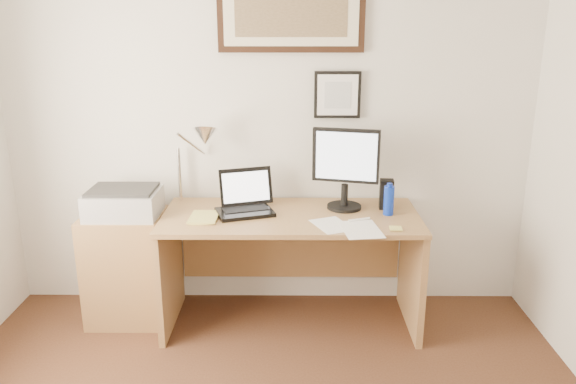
{
  "coord_description": "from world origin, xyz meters",
  "views": [
    {
      "loc": [
        0.16,
        -1.67,
        1.9
      ],
      "look_at": [
        0.13,
        1.43,
        0.96
      ],
      "focal_mm": 35.0,
      "sensor_mm": 36.0,
      "label": 1
    }
  ],
  "objects_px": {
    "water_bottle": "(389,200)",
    "laptop": "(245,203)",
    "book": "(190,217)",
    "desk": "(291,244)",
    "side_cabinet": "(127,267)",
    "printer": "(124,202)",
    "lcd_monitor": "(346,165)"
  },
  "relations": [
    {
      "from": "book",
      "to": "lcd_monitor",
      "type": "height_order",
      "value": "lcd_monitor"
    },
    {
      "from": "book",
      "to": "laptop",
      "type": "bearing_deg",
      "value": 22.81
    },
    {
      "from": "desk",
      "to": "printer",
      "type": "relative_size",
      "value": 3.64
    },
    {
      "from": "water_bottle",
      "to": "laptop",
      "type": "bearing_deg",
      "value": 176.69
    },
    {
      "from": "side_cabinet",
      "to": "laptop",
      "type": "distance_m",
      "value": 0.9
    },
    {
      "from": "side_cabinet",
      "to": "laptop",
      "type": "height_order",
      "value": "laptop"
    },
    {
      "from": "lcd_monitor",
      "to": "desk",
      "type": "bearing_deg",
      "value": -174.29
    },
    {
      "from": "side_cabinet",
      "to": "desk",
      "type": "distance_m",
      "value": 1.08
    },
    {
      "from": "book",
      "to": "lcd_monitor",
      "type": "bearing_deg",
      "value": 11.72
    },
    {
      "from": "book",
      "to": "desk",
      "type": "height_order",
      "value": "book"
    },
    {
      "from": "lcd_monitor",
      "to": "laptop",
      "type": "bearing_deg",
      "value": -174.45
    },
    {
      "from": "printer",
      "to": "laptop",
      "type": "bearing_deg",
      "value": 1.87
    },
    {
      "from": "water_bottle",
      "to": "desk",
      "type": "distance_m",
      "value": 0.69
    },
    {
      "from": "side_cabinet",
      "to": "lcd_monitor",
      "type": "distance_m",
      "value": 1.57
    },
    {
      "from": "laptop",
      "to": "lcd_monitor",
      "type": "bearing_deg",
      "value": 5.55
    },
    {
      "from": "side_cabinet",
      "to": "water_bottle",
      "type": "distance_m",
      "value": 1.74
    },
    {
      "from": "water_bottle",
      "to": "laptop",
      "type": "relative_size",
      "value": 0.46
    },
    {
      "from": "book",
      "to": "laptop",
      "type": "relative_size",
      "value": 0.58
    },
    {
      "from": "lcd_monitor",
      "to": "water_bottle",
      "type": "bearing_deg",
      "value": -23.23
    },
    {
      "from": "book",
      "to": "desk",
      "type": "bearing_deg",
      "value": 15.0
    },
    {
      "from": "water_bottle",
      "to": "lcd_monitor",
      "type": "bearing_deg",
      "value": 156.77
    },
    {
      "from": "desk",
      "to": "printer",
      "type": "bearing_deg",
      "value": -177.18
    },
    {
      "from": "laptop",
      "to": "printer",
      "type": "relative_size",
      "value": 0.91
    },
    {
      "from": "book",
      "to": "lcd_monitor",
      "type": "relative_size",
      "value": 0.45
    },
    {
      "from": "desk",
      "to": "printer",
      "type": "height_order",
      "value": "printer"
    },
    {
      "from": "water_bottle",
      "to": "desk",
      "type": "xyz_separation_m",
      "value": [
        -0.61,
        0.08,
        -0.33
      ]
    },
    {
      "from": "side_cabinet",
      "to": "water_bottle",
      "type": "height_order",
      "value": "water_bottle"
    },
    {
      "from": "book",
      "to": "lcd_monitor",
      "type": "distance_m",
      "value": 1.02
    },
    {
      "from": "desk",
      "to": "printer",
      "type": "distance_m",
      "value": 1.09
    },
    {
      "from": "lcd_monitor",
      "to": "printer",
      "type": "relative_size",
      "value": 1.18
    },
    {
      "from": "book",
      "to": "laptop",
      "type": "height_order",
      "value": "laptop"
    },
    {
      "from": "book",
      "to": "desk",
      "type": "xyz_separation_m",
      "value": [
        0.61,
        0.16,
        -0.24
      ]
    }
  ]
}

